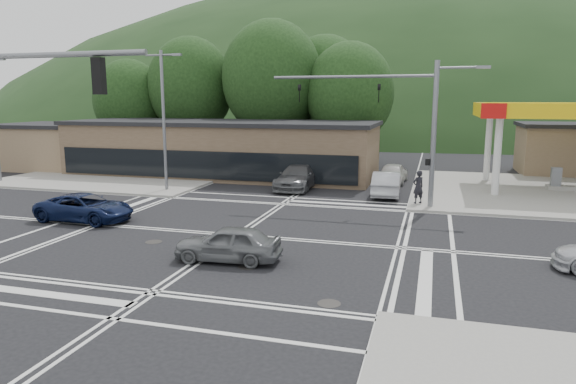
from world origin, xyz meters
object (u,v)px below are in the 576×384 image
(car_grey_center, at_px, (228,243))
(car_northbound, at_px, (298,177))
(car_queue_b, at_px, (393,173))
(pedestrian, at_px, (418,187))
(car_blue_west, at_px, (85,208))
(car_queue_a, at_px, (387,184))

(car_grey_center, relative_size, car_northbound, 0.71)
(car_queue_b, xyz_separation_m, pedestrian, (2.00, -7.79, 0.34))
(car_blue_west, bearing_deg, car_grey_center, -111.62)
(car_queue_a, bearing_deg, pedestrian, 124.61)
(car_blue_west, relative_size, car_queue_b, 1.11)
(car_grey_center, distance_m, car_northbound, 16.08)
(car_grey_center, height_order, car_northbound, car_northbound)
(car_northbound, bearing_deg, car_blue_west, -121.73)
(car_grey_center, xyz_separation_m, car_queue_b, (4.45, 20.14, 0.07))
(car_queue_b, relative_size, car_northbound, 0.79)
(car_queue_a, xyz_separation_m, car_northbound, (-6.00, 1.01, 0.03))
(car_blue_west, xyz_separation_m, car_grey_center, (9.32, -4.02, 0.00))
(car_queue_a, relative_size, car_northbound, 0.84)
(pedestrian, bearing_deg, car_queue_b, -113.35)
(pedestrian, bearing_deg, car_grey_center, 24.68)
(car_grey_center, xyz_separation_m, car_queue_a, (4.45, 14.99, 0.10))
(car_queue_b, bearing_deg, car_grey_center, 80.26)
(car_blue_west, bearing_deg, car_queue_b, -38.81)
(car_grey_center, bearing_deg, pedestrian, 147.97)
(pedestrian, bearing_deg, car_queue_a, -90.57)
(car_queue_a, bearing_deg, car_queue_b, -92.57)
(car_blue_west, xyz_separation_m, car_northbound, (7.77, 11.99, 0.13))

